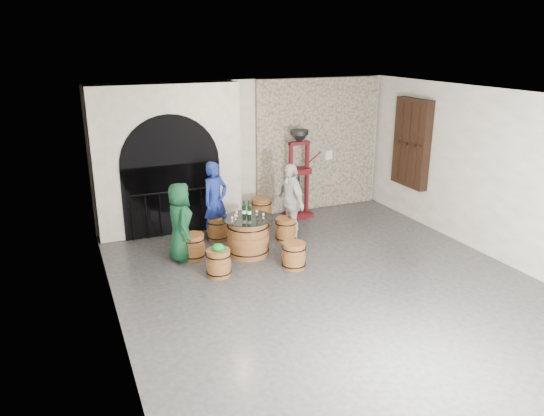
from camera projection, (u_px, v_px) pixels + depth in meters
name	position (u px, v px, depth m)	size (l,w,h in m)	color
ground	(329.00, 285.00, 8.89)	(8.00, 8.00, 0.00)	#2B2B2D
wall_back	(247.00, 150.00, 11.89)	(8.00, 8.00, 0.00)	silver
wall_front	(540.00, 309.00, 4.89)	(8.00, 8.00, 0.00)	silver
wall_left	(110.00, 225.00, 7.09)	(8.00, 8.00, 0.00)	silver
wall_right	(496.00, 176.00, 9.69)	(8.00, 8.00, 0.00)	silver
ceiling	(337.00, 97.00, 7.89)	(8.00, 8.00, 0.00)	beige
stone_facing_panel	(318.00, 145.00, 12.50)	(3.20, 0.12, 3.18)	#ACA289
arched_opening	(168.00, 161.00, 10.96)	(3.10, 0.60, 3.19)	silver
shuttered_window	(411.00, 143.00, 11.68)	(0.23, 1.10, 2.00)	black
barrel_table	(248.00, 236.00, 10.04)	(1.00, 1.00, 0.77)	brown
barrel_stool_left	(193.00, 246.00, 9.91)	(0.46, 0.46, 0.50)	brown
barrel_stool_far	(217.00, 228.00, 10.85)	(0.46, 0.46, 0.50)	brown
barrel_stool_right	(286.00, 229.00, 10.80)	(0.46, 0.46, 0.50)	brown
barrel_stool_near_right	(294.00, 255.00, 9.50)	(0.46, 0.46, 0.50)	brown
barrel_stool_near_left	(219.00, 263.00, 9.18)	(0.46, 0.46, 0.50)	brown
green_cap	(218.00, 247.00, 9.09)	(0.26, 0.22, 0.12)	#0C8A2E
person_green	(180.00, 222.00, 9.71)	(0.74, 0.48, 1.52)	#103B22
person_blue	(215.00, 201.00, 10.70)	(0.61, 0.40, 1.67)	navy
person_white	(291.00, 202.00, 10.71)	(0.96, 0.40, 1.63)	silver
wine_bottle_left	(244.00, 210.00, 9.93)	(0.08, 0.08, 0.32)	black
wine_bottle_center	(249.00, 211.00, 9.90)	(0.08, 0.08, 0.32)	black
wine_bottle_right	(249.00, 210.00, 9.94)	(0.08, 0.08, 0.32)	black
tasting_glass_a	(232.00, 219.00, 9.69)	(0.05, 0.05, 0.10)	#B46623
tasting_glass_b	(257.00, 213.00, 10.06)	(0.05, 0.05, 0.10)	#B46623
tasting_glass_c	(237.00, 214.00, 9.99)	(0.05, 0.05, 0.10)	#B46623
tasting_glass_d	(247.00, 210.00, 10.22)	(0.05, 0.05, 0.10)	#B46623
tasting_glass_e	(263.00, 216.00, 9.88)	(0.05, 0.05, 0.10)	#B46623
tasting_glass_f	(236.00, 217.00, 9.80)	(0.05, 0.05, 0.10)	#B46623
side_barrel	(261.00, 211.00, 11.71)	(0.48, 0.48, 0.64)	brown
corking_press	(299.00, 167.00, 11.96)	(0.87, 0.50, 2.08)	#520D15
control_box	(328.00, 155.00, 12.60)	(0.18, 0.10, 0.22)	silver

